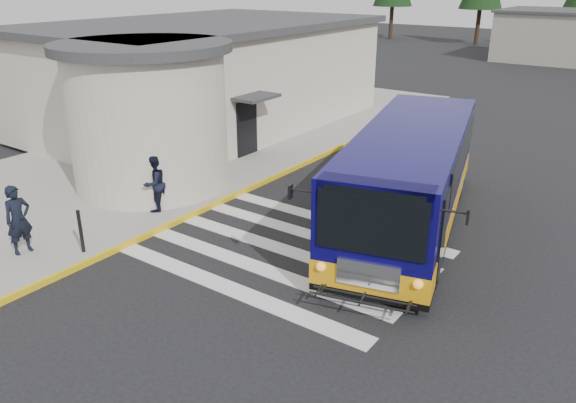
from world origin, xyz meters
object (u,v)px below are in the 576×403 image
Objects in this scene: pedestrian_a at (18,220)px; pedestrian_b at (154,183)px; transit_bus at (408,182)px; bollard at (81,231)px.

pedestrian_a reaches higher than pedestrian_b.
transit_bus reaches higher than bollard.
pedestrian_a is 1.04× the size of pedestrian_b.
pedestrian_b is 3.12m from bollard.
transit_bus is at bearing 47.60° from bollard.
pedestrian_a is 1.57× the size of bollard.
pedestrian_b is at bearing 100.33° from bollard.
pedestrian_b is 1.51× the size of bollard.
transit_bus reaches higher than pedestrian_a.
pedestrian_a is 4.03m from pedestrian_b.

